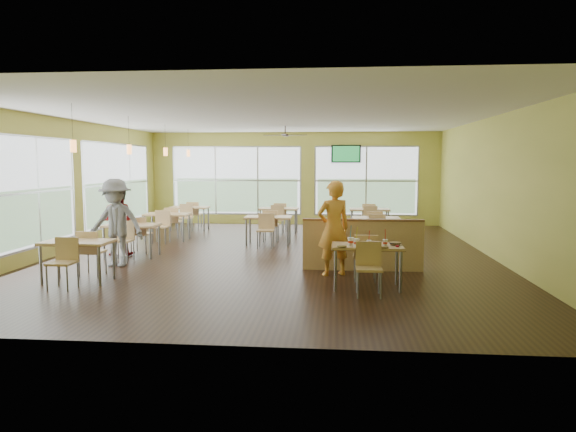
% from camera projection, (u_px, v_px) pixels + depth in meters
% --- Properties ---
extents(room, '(12.00, 12.04, 3.20)m').
position_uv_depth(room, '(273.00, 187.00, 11.87)').
color(room, black).
rests_on(room, ground).
extents(window_bays, '(9.24, 10.24, 2.38)m').
position_uv_depth(window_bays, '(196.00, 186.00, 15.17)').
color(window_bays, white).
rests_on(window_bays, room).
extents(main_table, '(1.22, 1.52, 0.87)m').
position_uv_depth(main_table, '(367.00, 252.00, 8.81)').
color(main_table, '#D4B572').
rests_on(main_table, floor).
extents(half_wall_divider, '(2.40, 0.14, 1.04)m').
position_uv_depth(half_wall_divider, '(363.00, 245.00, 10.26)').
color(half_wall_divider, '#D4B572').
rests_on(half_wall_divider, floor).
extents(dining_tables, '(6.92, 8.72, 0.87)m').
position_uv_depth(dining_tables, '(242.00, 220.00, 13.76)').
color(dining_tables, '#D4B572').
rests_on(dining_tables, floor).
extents(pendant_lights, '(0.11, 7.31, 0.86)m').
position_uv_depth(pendant_lights, '(148.00, 151.00, 12.74)').
color(pendant_lights, '#2D2119').
rests_on(pendant_lights, ceiling).
extents(ceiling_fan, '(1.25, 1.25, 0.29)m').
position_uv_depth(ceiling_fan, '(285.00, 135.00, 14.70)').
color(ceiling_fan, '#2D2119').
rests_on(ceiling_fan, ceiling).
extents(tv_backwall, '(1.00, 0.07, 0.60)m').
position_uv_depth(tv_backwall, '(346.00, 154.00, 17.45)').
color(tv_backwall, black).
rests_on(tv_backwall, wall_back).
extents(man_plaid, '(0.78, 0.66, 1.82)m').
position_uv_depth(man_plaid, '(334.00, 228.00, 9.79)').
color(man_plaid, orange).
rests_on(man_plaid, floor).
extents(patron_maroon, '(0.86, 0.70, 1.61)m').
position_uv_depth(patron_maroon, '(117.00, 221.00, 11.91)').
color(patron_maroon, maroon).
rests_on(patron_maroon, floor).
extents(patron_grey, '(1.22, 0.75, 1.83)m').
position_uv_depth(patron_grey, '(116.00, 223.00, 10.65)').
color(patron_grey, slate).
rests_on(patron_grey, floor).
extents(cup_blue, '(0.11, 0.11, 0.38)m').
position_uv_depth(cup_blue, '(351.00, 241.00, 8.71)').
color(cup_blue, white).
rests_on(cup_blue, main_table).
extents(cup_yellow, '(0.10, 0.10, 0.36)m').
position_uv_depth(cup_yellow, '(357.00, 242.00, 8.61)').
color(cup_yellow, white).
rests_on(cup_yellow, main_table).
extents(cup_red_near, '(0.08, 0.08, 0.30)m').
position_uv_depth(cup_red_near, '(369.00, 243.00, 8.62)').
color(cup_red_near, white).
rests_on(cup_red_near, main_table).
extents(cup_red_far, '(0.09, 0.09, 0.31)m').
position_uv_depth(cup_red_far, '(385.00, 243.00, 8.66)').
color(cup_red_far, white).
rests_on(cup_red_far, main_table).
extents(food_basket, '(0.21, 0.21, 0.05)m').
position_uv_depth(food_basket, '(395.00, 243.00, 8.79)').
color(food_basket, black).
rests_on(food_basket, main_table).
extents(ketchup_cup, '(0.06, 0.06, 0.02)m').
position_uv_depth(ketchup_cup, '(397.00, 246.00, 8.61)').
color(ketchup_cup, '#AD0013').
rests_on(ketchup_cup, main_table).
extents(wrapper_left, '(0.21, 0.20, 0.04)m').
position_uv_depth(wrapper_left, '(342.00, 246.00, 8.54)').
color(wrapper_left, olive).
rests_on(wrapper_left, main_table).
extents(wrapper_mid, '(0.23, 0.21, 0.05)m').
position_uv_depth(wrapper_mid, '(372.00, 242.00, 8.94)').
color(wrapper_mid, olive).
rests_on(wrapper_mid, main_table).
extents(wrapper_right, '(0.18, 0.16, 0.04)m').
position_uv_depth(wrapper_right, '(385.00, 247.00, 8.48)').
color(wrapper_right, olive).
rests_on(wrapper_right, main_table).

